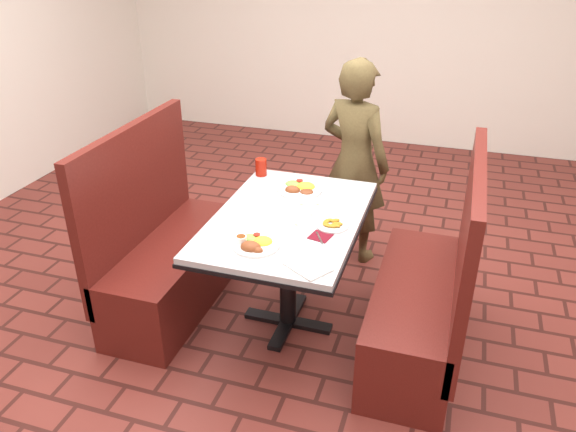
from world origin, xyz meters
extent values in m
plane|color=maroon|center=(0.00, 0.00, 0.00)|extent=(7.00, 7.00, 0.00)
cube|color=white|center=(0.00, 3.50, 1.40)|extent=(6.00, 0.04, 2.80)
cube|color=silver|center=(0.00, 0.00, 0.73)|extent=(0.80, 1.20, 0.03)
cube|color=black|center=(0.00, 0.00, 0.70)|extent=(0.81, 1.21, 0.02)
cylinder|color=black|center=(0.00, 0.00, 0.36)|extent=(0.10, 0.10, 0.69)
cube|color=black|center=(0.00, 0.00, 0.01)|extent=(0.55, 0.08, 0.03)
cube|color=black|center=(0.00, 0.00, 0.01)|extent=(0.08, 0.55, 0.03)
cube|color=#5D1B15|center=(-0.75, 0.00, 0.23)|extent=(0.45, 1.20, 0.45)
cube|color=#5D1B15|center=(-0.97, 0.00, 0.70)|extent=(0.06, 1.20, 0.95)
cube|color=#5D1B15|center=(0.75, 0.00, 0.23)|extent=(0.45, 1.20, 0.45)
cube|color=#5D1B15|center=(0.97, 0.00, 0.70)|extent=(0.06, 1.20, 0.95)
imported|color=brown|center=(0.18, 0.96, 0.73)|extent=(0.62, 0.52, 1.45)
cylinder|color=white|center=(-0.05, -0.37, 0.76)|extent=(0.24, 0.24, 0.01)
ellipsoid|color=yellow|center=(-0.03, -0.34, 0.79)|extent=(0.10, 0.10, 0.04)
ellipsoid|color=#7EBA4A|center=(-0.10, -0.32, 0.78)|extent=(0.10, 0.08, 0.03)
cylinder|color=red|center=(-0.07, -0.31, 0.78)|extent=(0.04, 0.04, 0.01)
ellipsoid|color=brown|center=(-0.06, -0.42, 0.79)|extent=(0.10, 0.08, 0.06)
ellipsoid|color=brown|center=(-0.02, -0.43, 0.78)|extent=(0.06, 0.04, 0.04)
cylinder|color=white|center=(-0.13, -0.38, 0.78)|extent=(0.06, 0.06, 0.04)
cylinder|color=brown|center=(-0.13, -0.38, 0.80)|extent=(0.05, 0.05, 0.00)
cylinder|color=white|center=(-0.03, 0.34, 0.76)|extent=(0.28, 0.28, 0.02)
ellipsoid|color=yellow|center=(0.00, 0.38, 0.79)|extent=(0.11, 0.11, 0.05)
ellipsoid|color=#7EBA4A|center=(-0.09, 0.39, 0.78)|extent=(0.11, 0.09, 0.04)
cylinder|color=red|center=(-0.05, 0.41, 0.79)|extent=(0.04, 0.04, 0.01)
ellipsoid|color=brown|center=(0.02, 0.31, 0.78)|extent=(0.08, 0.08, 0.03)
ellipsoid|color=brown|center=(-0.06, 0.30, 0.79)|extent=(0.09, 0.07, 0.05)
cylinder|color=white|center=(0.26, -0.05, 0.76)|extent=(0.18, 0.18, 0.01)
cube|color=#5D0D18|center=(0.23, -0.17, 0.75)|extent=(0.13, 0.13, 0.00)
cube|color=silver|center=(0.23, -0.20, 0.76)|extent=(0.07, 0.12, 0.00)
cylinder|color=#AC190B|center=(-0.34, 0.50, 0.81)|extent=(0.07, 0.07, 0.11)
cube|color=white|center=(0.25, -0.48, 0.76)|extent=(0.25, 0.23, 0.01)
cube|color=silver|center=(-0.03, -0.33, 0.76)|extent=(0.04, 0.18, 0.00)
cube|color=silver|center=(-0.10, -0.35, 0.76)|extent=(0.01, 0.16, 0.00)
camera|label=1|loc=(0.84, -2.66, 2.20)|focal=35.00mm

